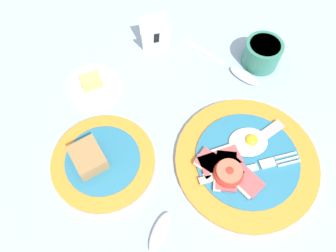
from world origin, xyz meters
TOP-DOWN VIEW (x-y plane):
  - ground_plane at (0.00, 0.00)m, footprint 3.00×3.00m
  - breakfast_plate at (0.09, 0.01)m, footprint 0.26×0.26m
  - bread_plate at (-0.16, 0.07)m, footprint 0.19×0.19m
  - sugar_cup at (0.20, 0.23)m, footprint 0.08×0.08m
  - butter_dish at (-0.16, 0.24)m, footprint 0.11×0.11m
  - number_card at (-0.02, 0.32)m, footprint 0.06×0.05m
  - teaspoon_by_saucer at (0.13, 0.22)m, footprint 0.13×0.16m
  - teaspoon_near_cup at (-0.10, -0.10)m, footprint 0.12×0.17m

SIDE VIEW (x-z plane):
  - ground_plane at x=0.00m, z-range 0.00..0.00m
  - teaspoon_by_saucer at x=0.13m, z-range 0.00..0.01m
  - teaspoon_near_cup at x=-0.10m, z-range 0.00..0.01m
  - butter_dish at x=-0.16m, z-range -0.01..0.02m
  - breakfast_plate at x=0.09m, z-range -0.01..0.03m
  - bread_plate at x=-0.16m, z-range -0.01..0.04m
  - sugar_cup at x=0.20m, z-range 0.00..0.06m
  - number_card at x=-0.02m, z-range 0.00..0.07m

